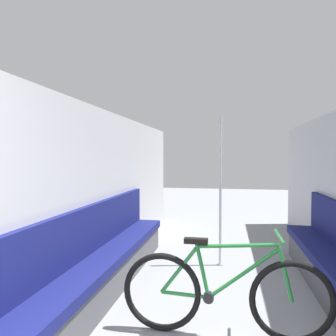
% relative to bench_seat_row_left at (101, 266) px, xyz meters
% --- Properties ---
extents(wall_left, '(0.10, 8.78, 2.10)m').
position_rel_bench_seat_row_left_xyz_m(wall_left, '(-0.23, -0.06, 0.73)').
color(wall_left, '#B2B2B7').
rests_on(wall_left, ground).
extents(bench_seat_row_left, '(0.42, 3.91, 0.97)m').
position_rel_bench_seat_row_left_xyz_m(bench_seat_row_left, '(0.00, 0.00, 0.00)').
color(bench_seat_row_left, '#4C4C51').
rests_on(bench_seat_row_left, ground).
extents(bicycle, '(1.75, 0.46, 0.88)m').
position_rel_bench_seat_row_left_xyz_m(bicycle, '(1.33, -0.60, 0.04)').
color(bicycle, black).
rests_on(bicycle, ground).
extents(grab_pole_near, '(0.08, 0.08, 2.08)m').
position_rel_bench_seat_row_left_xyz_m(grab_pole_near, '(1.24, 1.23, 0.69)').
color(grab_pole_near, gray).
rests_on(grab_pole_near, ground).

